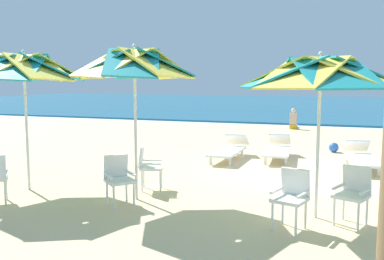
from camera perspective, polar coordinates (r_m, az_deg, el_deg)
ground_plane at (r=9.91m, az=15.00°, el=-5.97°), size 80.00×80.00×0.00m
sea at (r=38.60m, az=18.12°, el=3.28°), size 80.00×36.00×0.10m
surf_foam at (r=20.36m, az=17.16°, el=0.40°), size 80.00×0.70×0.01m
beach_umbrella_0 at (r=6.70m, az=16.88°, el=7.18°), size 2.49×2.49×2.56m
plastic_chair_0 at (r=6.78m, az=20.83°, el=-7.72°), size 0.57×0.59×0.87m
plastic_chair_1 at (r=6.33m, az=13.23°, el=-8.48°), size 0.55×0.57×0.87m
beach_umbrella_1 at (r=7.53m, az=-7.72°, el=8.57°), size 2.25×2.25×2.76m
plastic_chair_2 at (r=7.37m, az=-9.83°, el=-6.23°), size 0.63×0.63×0.87m
plastic_chair_3 at (r=8.34m, az=-5.90°, el=-4.66°), size 0.59×0.56×0.87m
beach_umbrella_2 at (r=8.75m, az=-21.65°, el=7.62°), size 2.31×2.31×2.71m
sun_lounger_0 at (r=11.08m, az=21.77°, el=-3.41°), size 0.84×2.20×0.62m
sun_lounger_1 at (r=11.73m, az=11.45°, el=-2.52°), size 0.78×2.19×0.62m
sun_lounger_2 at (r=11.52m, az=5.02°, el=-2.58°), size 0.68×2.16×0.62m
beach_ball at (r=13.34m, az=18.50°, el=-2.23°), size 0.29×0.29×0.29m
beachgoer_seated at (r=19.32m, az=13.48°, el=1.05°), size 0.30×0.93×0.92m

